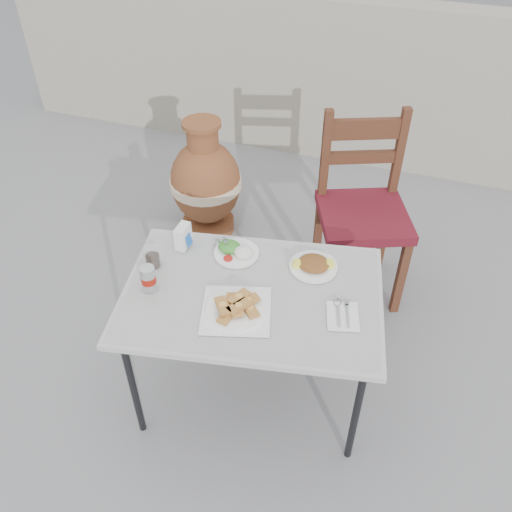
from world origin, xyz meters
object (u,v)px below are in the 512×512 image
(chair, at_px, (362,209))
(terracotta_urn, at_px, (206,183))
(salad_chopped_plate, at_px, (313,265))
(napkin_holder, at_px, (183,236))
(soda_can, at_px, (148,278))
(cola_glass, at_px, (153,258))
(cafe_table, at_px, (252,300))
(salad_rice_plate, at_px, (236,251))
(condiment_caddy, at_px, (223,245))
(pide_plate, at_px, (236,306))

(chair, bearing_deg, terracotta_urn, 146.52)
(salad_chopped_plate, bearing_deg, napkin_holder, -175.41)
(soda_can, relative_size, cola_glass, 1.19)
(cafe_table, bearing_deg, salad_rice_plate, 125.66)
(condiment_caddy, relative_size, chair, 0.09)
(soda_can, bearing_deg, salad_chopped_plate, 29.55)
(salad_rice_plate, relative_size, cola_glass, 2.14)
(soda_can, xyz_separation_m, chair, (0.73, 1.04, -0.18))
(napkin_holder, relative_size, chair, 0.11)
(salad_rice_plate, distance_m, condiment_caddy, 0.07)
(pide_plate, height_order, condiment_caddy, same)
(napkin_holder, bearing_deg, cola_glass, -112.12)
(salad_chopped_plate, bearing_deg, chair, 81.17)
(salad_chopped_plate, distance_m, condiment_caddy, 0.43)
(soda_can, bearing_deg, terracotta_urn, 103.20)
(chair, xyz_separation_m, terracotta_urn, (-1.02, 0.20, -0.17))
(salad_chopped_plate, distance_m, napkin_holder, 0.61)
(pide_plate, distance_m, cola_glass, 0.47)
(condiment_caddy, bearing_deg, napkin_holder, -166.80)
(cafe_table, height_order, soda_can, soda_can)
(salad_rice_plate, height_order, condiment_caddy, condiment_caddy)
(salad_chopped_plate, relative_size, napkin_holder, 1.92)
(chair, bearing_deg, soda_can, -147.37)
(soda_can, distance_m, cola_glass, 0.15)
(pide_plate, distance_m, salad_rice_plate, 0.36)
(pide_plate, bearing_deg, cafe_table, 77.94)
(salad_chopped_plate, height_order, chair, chair)
(pide_plate, height_order, salad_rice_plate, pide_plate)
(pide_plate, distance_m, napkin_holder, 0.49)
(cafe_table, relative_size, salad_chopped_plate, 5.63)
(cola_glass, xyz_separation_m, napkin_holder, (0.07, 0.17, 0.01))
(condiment_caddy, bearing_deg, soda_can, -119.61)
(chair, bearing_deg, salad_rice_plate, -145.45)
(soda_can, distance_m, napkin_holder, 0.31)
(cafe_table, height_order, salad_chopped_plate, salad_chopped_plate)
(terracotta_urn, bearing_deg, cola_glass, -77.83)
(condiment_caddy, xyz_separation_m, terracotta_urn, (-0.49, 0.90, -0.31))
(salad_chopped_plate, distance_m, terracotta_urn, 1.31)
(pide_plate, xyz_separation_m, condiment_caddy, (-0.20, 0.35, -0.01))
(soda_can, xyz_separation_m, napkin_holder, (0.02, 0.31, -0.00))
(pide_plate, bearing_deg, chair, 72.06)
(cola_glass, relative_size, condiment_caddy, 1.00)
(salad_chopped_plate, xyz_separation_m, cola_glass, (-0.68, -0.22, 0.02))
(pide_plate, distance_m, salad_chopped_plate, 0.42)
(cafe_table, distance_m, chair, 0.98)
(cafe_table, bearing_deg, pide_plate, -102.06)
(cola_glass, bearing_deg, terracotta_urn, 102.17)
(salad_rice_plate, bearing_deg, cola_glass, -148.82)
(napkin_holder, bearing_deg, condiment_caddy, 13.86)
(salad_rice_plate, bearing_deg, salad_chopped_plate, 3.83)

